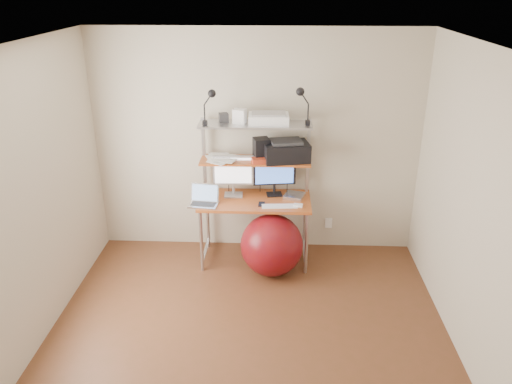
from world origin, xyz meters
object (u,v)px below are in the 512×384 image
laptop (204,200)px  exercise_ball (272,245)px  monitor_silver (233,173)px  printer (286,151)px  monitor_black (275,175)px

laptop → exercise_ball: bearing=-3.9°
monitor_silver → exercise_ball: (0.43, -0.38, -0.67)m
printer → monitor_black: bearing=157.1°
monitor_silver → exercise_ball: bearing=-44.7°
laptop → printer: printer is taller
monitor_silver → monitor_black: monitor_silver is taller
monitor_black → exercise_ball: 0.76m
exercise_ball → monitor_silver: bearing=138.3°
monitor_silver → printer: 0.62m
monitor_silver → exercise_ball: 0.88m
printer → exercise_ball: 1.01m
monitor_silver → printer: (0.57, 0.01, 0.25)m
laptop → monitor_black: bearing=27.7°
printer → monitor_silver: bearing=169.9°
printer → laptop: bearing=-174.4°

